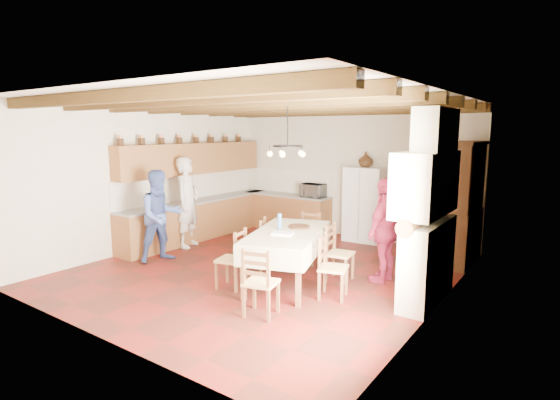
{
  "coord_description": "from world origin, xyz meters",
  "views": [
    {
      "loc": [
        4.56,
        -6.07,
        2.49
      ],
      "look_at": [
        0.1,
        0.3,
        1.25
      ],
      "focal_mm": 28.0,
      "sensor_mm": 36.0,
      "label": 1
    }
  ],
  "objects_px": {
    "chair_end_far": "(307,238)",
    "chair_left_near": "(231,258)",
    "person_man": "(188,202)",
    "person_woman_blue": "(161,216)",
    "refrigerator": "(365,204)",
    "dining_table": "(287,236)",
    "chair_left_far": "(254,244)",
    "chair_end_near": "(261,281)",
    "chair_right_far": "(340,253)",
    "chair_right_near": "(333,267)",
    "microwave": "(313,190)",
    "person_woman_red": "(385,230)",
    "hutch": "(462,203)"
  },
  "relations": [
    {
      "from": "chair_right_far",
      "to": "chair_left_far",
      "type": "bearing_deg",
      "value": 98.47
    },
    {
      "from": "chair_end_near",
      "to": "person_man",
      "type": "relative_size",
      "value": 0.5
    },
    {
      "from": "chair_right_far",
      "to": "person_woman_blue",
      "type": "bearing_deg",
      "value": 99.16
    },
    {
      "from": "chair_end_far",
      "to": "chair_right_far",
      "type": "bearing_deg",
      "value": -35.76
    },
    {
      "from": "hutch",
      "to": "person_woman_red",
      "type": "relative_size",
      "value": 1.32
    },
    {
      "from": "person_woman_red",
      "to": "chair_end_near",
      "type": "bearing_deg",
      "value": -15.35
    },
    {
      "from": "dining_table",
      "to": "chair_left_far",
      "type": "relative_size",
      "value": 2.33
    },
    {
      "from": "microwave",
      "to": "chair_left_near",
      "type": "bearing_deg",
      "value": -77.39
    },
    {
      "from": "dining_table",
      "to": "microwave",
      "type": "bearing_deg",
      "value": 114.27
    },
    {
      "from": "dining_table",
      "to": "person_man",
      "type": "height_order",
      "value": "person_man"
    },
    {
      "from": "chair_end_far",
      "to": "person_man",
      "type": "distance_m",
      "value": 2.8
    },
    {
      "from": "hutch",
      "to": "person_woman_red",
      "type": "bearing_deg",
      "value": -111.9
    },
    {
      "from": "refrigerator",
      "to": "dining_table",
      "type": "height_order",
      "value": "refrigerator"
    },
    {
      "from": "dining_table",
      "to": "person_man",
      "type": "bearing_deg",
      "value": 166.86
    },
    {
      "from": "refrigerator",
      "to": "chair_left_near",
      "type": "xyz_separation_m",
      "value": [
        -0.48,
        -4.06,
        -0.36
      ]
    },
    {
      "from": "chair_end_near",
      "to": "chair_right_near",
      "type": "bearing_deg",
      "value": -127.61
    },
    {
      "from": "refrigerator",
      "to": "person_woman_red",
      "type": "bearing_deg",
      "value": -62.3
    },
    {
      "from": "dining_table",
      "to": "person_woman_red",
      "type": "relative_size",
      "value": 1.28
    },
    {
      "from": "chair_end_far",
      "to": "microwave",
      "type": "bearing_deg",
      "value": 112.04
    },
    {
      "from": "refrigerator",
      "to": "chair_right_far",
      "type": "height_order",
      "value": "refrigerator"
    },
    {
      "from": "chair_end_near",
      "to": "chair_end_far",
      "type": "height_order",
      "value": "same"
    },
    {
      "from": "person_woman_red",
      "to": "person_man",
      "type": "bearing_deg",
      "value": -80.58
    },
    {
      "from": "chair_right_far",
      "to": "chair_end_near",
      "type": "distance_m",
      "value": 1.88
    },
    {
      "from": "refrigerator",
      "to": "chair_end_near",
      "type": "relative_size",
      "value": 1.75
    },
    {
      "from": "person_man",
      "to": "microwave",
      "type": "distance_m",
      "value": 3.03
    },
    {
      "from": "chair_end_far",
      "to": "chair_left_near",
      "type": "bearing_deg",
      "value": -105.64
    },
    {
      "from": "dining_table",
      "to": "person_woman_blue",
      "type": "relative_size",
      "value": 1.27
    },
    {
      "from": "refrigerator",
      "to": "person_woman_blue",
      "type": "height_order",
      "value": "person_woman_blue"
    },
    {
      "from": "dining_table",
      "to": "chair_left_near",
      "type": "relative_size",
      "value": 2.33
    },
    {
      "from": "person_man",
      "to": "person_woman_blue",
      "type": "distance_m",
      "value": 1.11
    },
    {
      "from": "person_woman_blue",
      "to": "chair_end_near",
      "type": "bearing_deg",
      "value": -88.91
    },
    {
      "from": "chair_end_near",
      "to": "person_woman_blue",
      "type": "xyz_separation_m",
      "value": [
        -3.1,
        0.91,
        0.4
      ]
    },
    {
      "from": "person_woman_blue",
      "to": "hutch",
      "type": "bearing_deg",
      "value": -39.16
    },
    {
      "from": "chair_left_near",
      "to": "person_woman_red",
      "type": "xyz_separation_m",
      "value": [
        1.9,
        1.67,
        0.39
      ]
    },
    {
      "from": "chair_right_far",
      "to": "dining_table",
      "type": "bearing_deg",
      "value": 127.52
    },
    {
      "from": "chair_end_far",
      "to": "person_man",
      "type": "xyz_separation_m",
      "value": [
        -2.72,
        -0.46,
        0.49
      ]
    },
    {
      "from": "chair_left_far",
      "to": "chair_right_far",
      "type": "height_order",
      "value": "same"
    },
    {
      "from": "person_woman_blue",
      "to": "person_woman_red",
      "type": "xyz_separation_m",
      "value": [
        3.96,
        1.33,
        -0.01
      ]
    },
    {
      "from": "chair_right_far",
      "to": "chair_end_near",
      "type": "xyz_separation_m",
      "value": [
        -0.23,
        -1.86,
        0.0
      ]
    },
    {
      "from": "hutch",
      "to": "chair_left_near",
      "type": "xyz_separation_m",
      "value": [
        -2.68,
        -3.46,
        -0.67
      ]
    },
    {
      "from": "refrigerator",
      "to": "person_woman_red",
      "type": "relative_size",
      "value": 0.97
    },
    {
      "from": "refrigerator",
      "to": "chair_end_far",
      "type": "xyz_separation_m",
      "value": [
        -0.18,
        -2.22,
        -0.36
      ]
    },
    {
      "from": "chair_end_near",
      "to": "person_woman_red",
      "type": "relative_size",
      "value": 0.55
    },
    {
      "from": "chair_end_far",
      "to": "person_man",
      "type": "height_order",
      "value": "person_man"
    },
    {
      "from": "refrigerator",
      "to": "person_woman_blue",
      "type": "xyz_separation_m",
      "value": [
        -2.54,
        -3.72,
        0.04
      ]
    },
    {
      "from": "dining_table",
      "to": "chair_right_far",
      "type": "bearing_deg",
      "value": 44.29
    },
    {
      "from": "person_woman_blue",
      "to": "chair_left_far",
      "type": "bearing_deg",
      "value": -56.04
    },
    {
      "from": "chair_left_near",
      "to": "person_man",
      "type": "height_order",
      "value": "person_man"
    },
    {
      "from": "chair_left_far",
      "to": "microwave",
      "type": "distance_m",
      "value": 3.21
    },
    {
      "from": "chair_right_far",
      "to": "refrigerator",
      "type": "bearing_deg",
      "value": 9.24
    }
  ]
}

